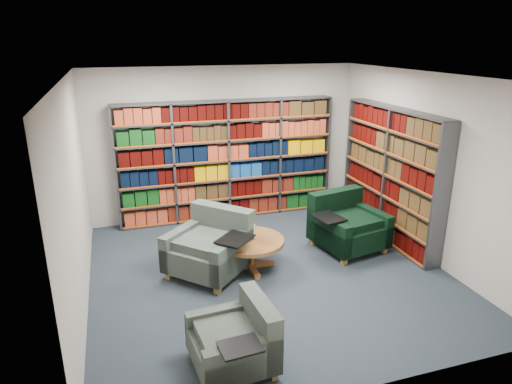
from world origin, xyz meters
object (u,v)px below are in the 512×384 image
object	(u,v)px
chair_teal_left	(213,247)
coffee_table	(250,245)
chair_green_right	(345,226)
chair_teal_front	(239,341)

from	to	relation	value
chair_teal_left	coffee_table	xyz separation A→B (m)	(0.54, -0.11, 0.01)
chair_green_right	chair_teal_front	world-z (taller)	chair_green_right
chair_teal_left	coffee_table	world-z (taller)	chair_teal_left
chair_teal_left	coffee_table	size ratio (longest dim) A/B	1.42
chair_green_right	chair_teal_left	bearing A→B (deg)	-176.36
chair_teal_left	chair_green_right	world-z (taller)	chair_teal_left
coffee_table	chair_green_right	bearing A→B (deg)	8.56
chair_teal_left	chair_teal_front	world-z (taller)	chair_teal_left
chair_green_right	coffee_table	bearing A→B (deg)	-171.44
chair_teal_left	chair_green_right	distance (m)	2.23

